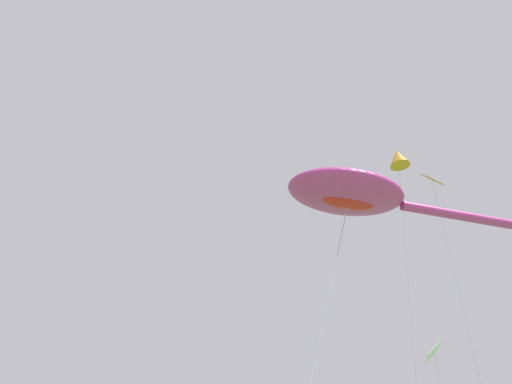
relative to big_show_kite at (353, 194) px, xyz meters
The scene contains 4 objects.
big_show_kite is the anchor object (origin of this frame).
small_kite_box_yellow 17.61m from the big_show_kite, 54.91° to the left, with size 1.44×2.94×24.74m.
small_kite_triangle_green 11.31m from the big_show_kite, 51.53° to the left, with size 2.10×2.23×11.55m.
small_kite_diamond_red 9.06m from the big_show_kite, 39.60° to the left, with size 1.80×1.00×18.65m.
Camera 1 is at (-4.88, -2.47, 1.63)m, focal length 44.50 mm.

